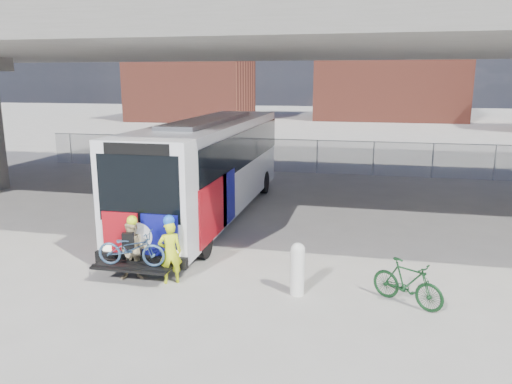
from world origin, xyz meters
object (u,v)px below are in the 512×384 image
(cyclist_tan, at_px, (134,250))
(bike_parked, at_px, (407,283))
(cyclist_hivis, at_px, (170,251))
(bus, at_px, (211,161))
(bollard, at_px, (297,267))

(cyclist_tan, bearing_deg, bike_parked, -16.34)
(cyclist_hivis, xyz_separation_m, cyclist_tan, (-0.99, -0.00, -0.05))
(bus, bearing_deg, cyclist_tan, -90.61)
(cyclist_tan, bearing_deg, bus, 73.01)
(cyclist_hivis, bearing_deg, cyclist_tan, -28.53)
(cyclist_hivis, relative_size, bike_parked, 1.01)
(bus, relative_size, cyclist_hivis, 7.25)
(bollard, xyz_separation_m, cyclist_hivis, (-3.23, -0.00, 0.16))
(bus, height_order, cyclist_hivis, bus)
(bus, distance_m, cyclist_tan, 6.46)
(bus, bearing_deg, bollard, -56.69)
(bollard, bearing_deg, cyclist_hivis, -180.00)
(bike_parked, bearing_deg, bus, 78.89)
(bollard, bearing_deg, bike_parked, -0.00)
(bus, relative_size, bollard, 9.96)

